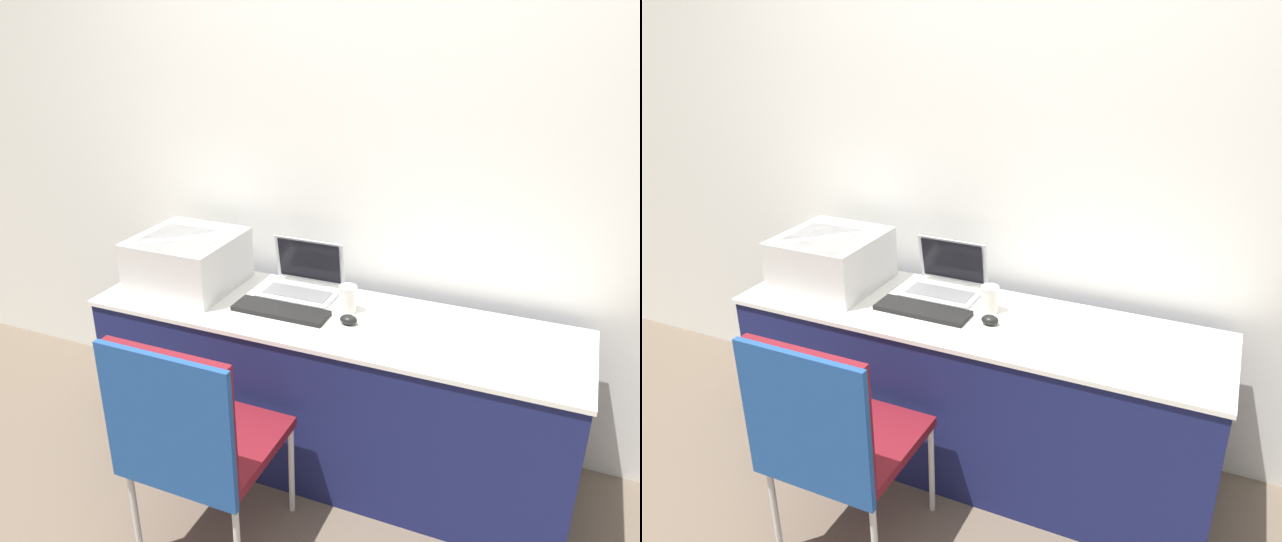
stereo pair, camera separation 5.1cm
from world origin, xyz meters
TOP-DOWN VIEW (x-y plane):
  - ground_plane at (0.00, 0.00)m, footprint 14.00×14.00m
  - wall_back at (0.00, 0.68)m, footprint 8.00×0.05m
  - table at (0.00, 0.28)m, footprint 2.07×0.58m
  - printer at (-0.71, 0.31)m, footprint 0.43×0.44m
  - laptop_left at (-0.21, 0.45)m, footprint 0.33×0.25m
  - external_keyboard at (-0.20, 0.22)m, footprint 0.41×0.13m
  - coffee_cup at (0.05, 0.34)m, footprint 0.08×0.08m
  - mouse at (0.09, 0.24)m, footprint 0.07×0.06m
  - chair at (-0.24, -0.43)m, footprint 0.49×0.49m

SIDE VIEW (x-z plane):
  - ground_plane at x=0.00m, z-range 0.00..0.00m
  - table at x=0.00m, z-range 0.00..0.74m
  - chair at x=-0.24m, z-range 0.10..1.04m
  - external_keyboard at x=-0.20m, z-range 0.74..0.76m
  - mouse at x=0.09m, z-range 0.74..0.78m
  - laptop_left at x=-0.21m, z-range 0.68..0.90m
  - coffee_cup at x=0.05m, z-range 0.74..0.86m
  - printer at x=-0.71m, z-range 0.75..0.99m
  - wall_back at x=0.00m, z-range 0.00..2.60m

